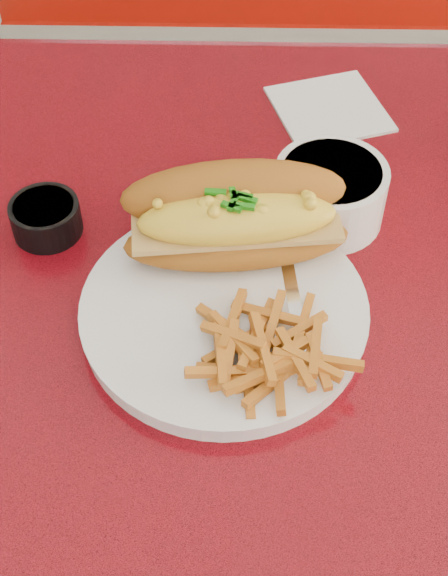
{
  "coord_description": "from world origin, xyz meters",
  "views": [
    {
      "loc": [
        -0.13,
        -0.45,
        1.3
      ],
      "look_at": [
        -0.14,
        -0.03,
        0.81
      ],
      "focal_mm": 50.0,
      "sensor_mm": 36.0,
      "label": 1
    }
  ],
  "objects_px": {
    "booth_bench_far": "(304,139)",
    "gravy_ramekin": "(330,192)",
    "dinner_plate": "(224,312)",
    "sauce_cup_left": "(46,217)",
    "mac_hoagie": "(236,217)",
    "diner_table": "(363,395)",
    "fork": "(289,276)"
  },
  "relations": [
    {
      "from": "booth_bench_far",
      "to": "dinner_plate",
      "type": "xyz_separation_m",
      "value": [
        -0.14,
        -0.84,
        0.49
      ]
    },
    {
      "from": "gravy_ramekin",
      "to": "sauce_cup_left",
      "type": "xyz_separation_m",
      "value": [
        -0.26,
        -0.02,
        -0.01
      ]
    },
    {
      "from": "diner_table",
      "to": "fork",
      "type": "distance_m",
      "value": 0.2
    },
    {
      "from": "dinner_plate",
      "to": "gravy_ramekin",
      "type": "bearing_deg",
      "value": 53.14
    },
    {
      "from": "fork",
      "to": "booth_bench_far",
      "type": "bearing_deg",
      "value": -12.08
    },
    {
      "from": "dinner_plate",
      "to": "fork",
      "type": "bearing_deg",
      "value": 32.2
    },
    {
      "from": "dinner_plate",
      "to": "sauce_cup_left",
      "type": "xyz_separation_m",
      "value": [
        -0.17,
        0.1,
        0.01
      ]
    },
    {
      "from": "booth_bench_far",
      "to": "sauce_cup_left",
      "type": "height_order",
      "value": "booth_bench_far"
    },
    {
      "from": "booth_bench_far",
      "to": "dinner_plate",
      "type": "bearing_deg",
      "value": -99.55
    },
    {
      "from": "fork",
      "to": "gravy_ramekin",
      "type": "distance_m",
      "value": 0.1
    },
    {
      "from": "gravy_ramekin",
      "to": "dinner_plate",
      "type": "bearing_deg",
      "value": -126.86
    },
    {
      "from": "dinner_plate",
      "to": "gravy_ramekin",
      "type": "distance_m",
      "value": 0.16
    },
    {
      "from": "mac_hoagie",
      "to": "fork",
      "type": "height_order",
      "value": "mac_hoagie"
    },
    {
      "from": "booth_bench_far",
      "to": "gravy_ramekin",
      "type": "distance_m",
      "value": 0.88
    },
    {
      "from": "mac_hoagie",
      "to": "sauce_cup_left",
      "type": "distance_m",
      "value": 0.18
    },
    {
      "from": "diner_table",
      "to": "mac_hoagie",
      "type": "relative_size",
      "value": 6.04
    },
    {
      "from": "diner_table",
      "to": "fork",
      "type": "bearing_deg",
      "value": 178.53
    },
    {
      "from": "diner_table",
      "to": "dinner_plate",
      "type": "relative_size",
      "value": 5.06
    },
    {
      "from": "dinner_plate",
      "to": "mac_hoagie",
      "type": "bearing_deg",
      "value": 83.02
    },
    {
      "from": "dinner_plate",
      "to": "gravy_ramekin",
      "type": "relative_size",
      "value": 1.78
    },
    {
      "from": "booth_bench_far",
      "to": "dinner_plate",
      "type": "relative_size",
      "value": 4.93
    },
    {
      "from": "diner_table",
      "to": "sauce_cup_left",
      "type": "relative_size",
      "value": 15.25
    },
    {
      "from": "sauce_cup_left",
      "to": "fork",
      "type": "bearing_deg",
      "value": -16.9
    },
    {
      "from": "booth_bench_far",
      "to": "sauce_cup_left",
      "type": "distance_m",
      "value": 0.95
    },
    {
      "from": "mac_hoagie",
      "to": "gravy_ramekin",
      "type": "relative_size",
      "value": 1.49
    },
    {
      "from": "gravy_ramekin",
      "to": "mac_hoagie",
      "type": "bearing_deg",
      "value": -146.28
    },
    {
      "from": "mac_hoagie",
      "to": "sauce_cup_left",
      "type": "xyz_separation_m",
      "value": [
        -0.17,
        0.03,
        -0.04
      ]
    },
    {
      "from": "mac_hoagie",
      "to": "booth_bench_far",
      "type": "bearing_deg",
      "value": 73.85
    },
    {
      "from": "diner_table",
      "to": "gravy_ramekin",
      "type": "height_order",
      "value": "gravy_ramekin"
    },
    {
      "from": "diner_table",
      "to": "booth_bench_far",
      "type": "relative_size",
      "value": 1.03
    },
    {
      "from": "fork",
      "to": "sauce_cup_left",
      "type": "height_order",
      "value": "sauce_cup_left"
    },
    {
      "from": "booth_bench_far",
      "to": "gravy_ramekin",
      "type": "height_order",
      "value": "booth_bench_far"
    }
  ]
}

